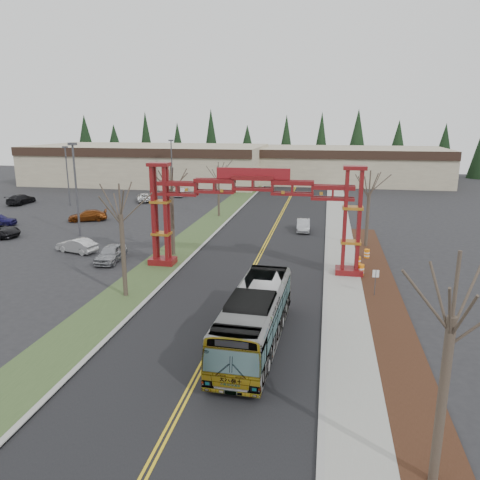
% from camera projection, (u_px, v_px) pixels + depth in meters
% --- Properties ---
extents(ground, '(200.00, 200.00, 0.00)m').
position_uv_depth(ground, '(194.00, 382.00, 22.61)').
color(ground, black).
rests_on(ground, ground).
extents(road, '(12.00, 110.00, 0.02)m').
position_uv_depth(road, '(264.00, 248.00, 46.42)').
color(road, black).
rests_on(road, ground).
extents(lane_line_left, '(0.12, 100.00, 0.01)m').
position_uv_depth(lane_line_left, '(262.00, 248.00, 46.44)').
color(lane_line_left, gold).
rests_on(lane_line_left, road).
extents(lane_line_right, '(0.12, 100.00, 0.01)m').
position_uv_depth(lane_line_right, '(265.00, 248.00, 46.40)').
color(lane_line_right, gold).
rests_on(lane_line_right, road).
extents(curb_right, '(0.30, 110.00, 0.15)m').
position_uv_depth(curb_right, '(326.00, 251.00, 45.31)').
color(curb_right, '#989793').
rests_on(curb_right, ground).
extents(sidewalk_right, '(2.60, 110.00, 0.14)m').
position_uv_depth(sidewalk_right, '(342.00, 251.00, 45.05)').
color(sidewalk_right, gray).
rests_on(sidewalk_right, ground).
extents(landscape_strip, '(2.60, 50.00, 0.12)m').
position_uv_depth(landscape_strip, '(388.00, 315.00, 30.31)').
color(landscape_strip, black).
rests_on(landscape_strip, ground).
extents(grass_median, '(4.00, 110.00, 0.08)m').
position_uv_depth(grass_median, '(186.00, 244.00, 47.84)').
color(grass_median, '#354B25').
rests_on(grass_median, ground).
extents(curb_left, '(0.30, 110.00, 0.15)m').
position_uv_depth(curb_left, '(204.00, 245.00, 47.50)').
color(curb_left, '#989793').
rests_on(curb_left, ground).
extents(gateway_arch, '(18.20, 1.60, 8.90)m').
position_uv_depth(gateway_arch, '(253.00, 200.00, 38.28)').
color(gateway_arch, '#580B12').
rests_on(gateway_arch, ground).
extents(retail_building_west, '(46.00, 22.30, 7.50)m').
position_uv_depth(retail_building_west, '(150.00, 164.00, 95.56)').
color(retail_building_west, tan).
rests_on(retail_building_west, ground).
extents(retail_building_east, '(38.00, 20.30, 7.00)m').
position_uv_depth(retail_building_east, '(348.00, 165.00, 96.12)').
color(retail_building_east, tan).
rests_on(retail_building_east, ground).
extents(conifer_treeline, '(116.10, 5.60, 13.00)m').
position_uv_depth(conifer_treeline, '(304.00, 147.00, 108.60)').
color(conifer_treeline, black).
rests_on(conifer_treeline, ground).
extents(transit_bus, '(3.12, 11.64, 3.22)m').
position_uv_depth(transit_bus, '(255.00, 318.00, 26.08)').
color(transit_bus, '#B0B3B8').
rests_on(transit_bus, ground).
extents(silver_sedan, '(1.66, 4.21, 1.37)m').
position_uv_depth(silver_sedan, '(303.00, 225.00, 53.51)').
color(silver_sedan, '#A5A8AD').
rests_on(silver_sedan, ground).
extents(parked_car_near_a, '(2.08, 4.58, 1.52)m').
position_uv_depth(parked_car_near_a, '(111.00, 253.00, 41.86)').
color(parked_car_near_a, gray).
rests_on(parked_car_near_a, ground).
extents(parked_car_near_b, '(4.45, 2.58, 1.39)m').
position_uv_depth(parked_car_near_b, '(77.00, 245.00, 44.78)').
color(parked_car_near_b, silver).
rests_on(parked_car_near_b, ground).
extents(parked_car_mid_a, '(5.13, 3.67, 1.38)m').
position_uv_depth(parked_car_mid_a, '(88.00, 215.00, 59.00)').
color(parked_car_mid_a, '#723310').
rests_on(parked_car_mid_a, ground).
extents(parked_car_far_a, '(1.70, 4.21, 1.36)m').
position_uv_depth(parked_car_far_a, '(182.00, 192.00, 78.24)').
color(parked_car_far_a, '#ADAFB5').
rests_on(parked_car_far_a, ground).
extents(parked_car_far_b, '(3.79, 5.19, 1.31)m').
position_uv_depth(parked_car_far_b, '(144.00, 197.00, 73.30)').
color(parked_car_far_b, white).
rests_on(parked_car_far_b, ground).
extents(parked_car_far_c, '(2.29, 5.35, 1.54)m').
position_uv_depth(parked_car_far_c, '(21.00, 199.00, 70.94)').
color(parked_car_far_c, black).
rests_on(parked_car_far_c, ground).
extents(bare_tree_median_near, '(3.21, 3.21, 8.15)m').
position_uv_depth(bare_tree_median_near, '(121.00, 215.00, 32.25)').
color(bare_tree_median_near, '#382D26').
rests_on(bare_tree_median_near, ground).
extents(bare_tree_median_mid, '(3.29, 3.29, 8.42)m').
position_uv_depth(bare_tree_median_mid, '(171.00, 190.00, 42.52)').
color(bare_tree_median_mid, '#382D26').
rests_on(bare_tree_median_mid, ground).
extents(bare_tree_median_far, '(2.94, 2.94, 7.16)m').
position_uv_depth(bare_tree_median_far, '(218.00, 177.00, 60.67)').
color(bare_tree_median_far, '#382D26').
rests_on(bare_tree_median_far, ground).
extents(bare_tree_right_near, '(3.29, 3.29, 8.44)m').
position_uv_depth(bare_tree_right_near, '(452.00, 318.00, 14.76)').
color(bare_tree_right_near, '#382D26').
rests_on(bare_tree_right_near, ground).
extents(bare_tree_right_far, '(3.32, 3.32, 7.64)m').
position_uv_depth(bare_tree_right_far, '(369.00, 193.00, 45.60)').
color(bare_tree_right_far, '#382D26').
rests_on(bare_tree_right_far, ground).
extents(light_pole_near, '(0.87, 0.44, 10.08)m').
position_uv_depth(light_pole_near, '(76.00, 183.00, 49.94)').
color(light_pole_near, '#3F3F44').
rests_on(light_pole_near, ground).
extents(light_pole_mid, '(0.76, 0.38, 8.74)m').
position_uv_depth(light_pole_mid, '(67.00, 172.00, 68.43)').
color(light_pole_mid, '#3F3F44').
rests_on(light_pole_mid, ground).
extents(light_pole_far, '(0.80, 0.40, 9.19)m').
position_uv_depth(light_pole_far, '(172.00, 163.00, 80.35)').
color(light_pole_far, '#3F3F44').
rests_on(light_pole_far, ground).
extents(street_sign, '(0.46, 0.07, 2.01)m').
position_uv_depth(street_sign, '(376.00, 278.00, 33.28)').
color(street_sign, '#3F3F44').
rests_on(street_sign, ground).
extents(barrel_south, '(0.54, 0.54, 1.00)m').
position_uv_depth(barrel_south, '(361.00, 270.00, 37.93)').
color(barrel_south, orange).
rests_on(barrel_south, ground).
extents(barrel_mid, '(0.53, 0.53, 0.98)m').
position_uv_depth(barrel_mid, '(358.00, 262.00, 40.17)').
color(barrel_mid, orange).
rests_on(barrel_mid, ground).
extents(barrel_north, '(0.50, 0.50, 0.92)m').
position_uv_depth(barrel_north, '(367.00, 254.00, 42.72)').
color(barrel_north, orange).
rests_on(barrel_north, ground).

